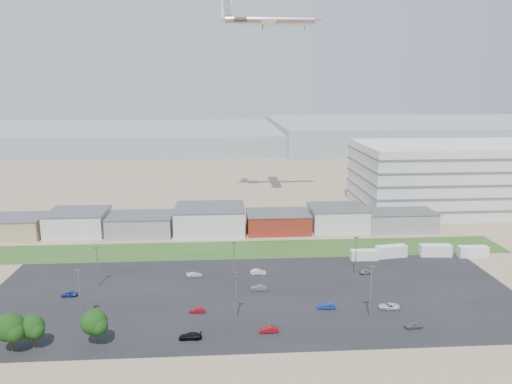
{
  "coord_description": "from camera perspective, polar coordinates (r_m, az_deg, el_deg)",
  "views": [
    {
      "loc": [
        -1.74,
        -85.03,
        46.86
      ],
      "look_at": [
        5.58,
        22.0,
        23.54
      ],
      "focal_mm": 35.0,
      "sensor_mm": 36.0,
      "label": 1
    }
  ],
  "objects": [
    {
      "name": "ground",
      "position": [
        97.1,
        -2.51,
        -16.6
      ],
      "size": [
        700.0,
        700.0,
        0.0
      ],
      "primitive_type": "plane",
      "color": "#93775D",
      "rests_on": "ground"
    },
    {
      "name": "parking_lot",
      "position": [
        115.2,
        -0.23,
        -11.73
      ],
      "size": [
        120.0,
        50.0,
        0.01
      ],
      "primitive_type": "cube",
      "color": "black",
      "rests_on": "ground"
    },
    {
      "name": "grass_strip",
      "position": [
        144.82,
        -3.03,
        -6.63
      ],
      "size": [
        160.0,
        16.0,
        0.02
      ],
      "primitive_type": "cube",
      "color": "#244F1D",
      "rests_on": "ground"
    },
    {
      "name": "hills_backdrop",
      "position": [
        404.42,
        2.05,
        6.24
      ],
      "size": [
        700.0,
        200.0,
        9.0
      ],
      "primitive_type": null,
      "color": "gray",
      "rests_on": "ground"
    },
    {
      "name": "building_row",
      "position": [
        162.52,
        -9.17,
        -3.19
      ],
      "size": [
        170.0,
        20.0,
        8.0
      ],
      "primitive_type": null,
      "color": "silver",
      "rests_on": "ground"
    },
    {
      "name": "parking_garage",
      "position": [
        204.95,
        22.75,
        1.65
      ],
      "size": [
        80.0,
        40.0,
        25.0
      ],
      "primitive_type": "cube",
      "color": "silver",
      "rests_on": "ground"
    },
    {
      "name": "box_trailer_a",
      "position": [
        139.59,
        12.25,
        -7.04
      ],
      "size": [
        7.39,
        2.47,
        2.75
      ],
      "primitive_type": null,
      "rotation": [
        0.0,
        0.0,
        -0.02
      ],
      "color": "silver",
      "rests_on": "ground"
    },
    {
      "name": "box_trailer_b",
      "position": [
        143.41,
        15.16,
        -6.57
      ],
      "size": [
        8.96,
        4.0,
        3.24
      ],
      "primitive_type": null,
      "rotation": [
        0.0,
        0.0,
        0.15
      ],
      "color": "silver",
      "rests_on": "ground"
    },
    {
      "name": "box_trailer_c",
      "position": [
        147.98,
        19.82,
        -6.3
      ],
      "size": [
        8.75,
        3.43,
        3.2
      ],
      "primitive_type": null,
      "rotation": [
        0.0,
        0.0,
        -0.09
      ],
      "color": "silver",
      "rests_on": "ground"
    },
    {
      "name": "box_trailer_d",
      "position": [
        151.11,
        23.54,
        -6.26
      ],
      "size": [
        8.09,
        2.71,
        3.01
      ],
      "primitive_type": null,
      "rotation": [
        0.0,
        0.0,
        -0.03
      ],
      "color": "silver",
      "rests_on": "ground"
    },
    {
      "name": "tree_mid",
      "position": [
        101.47,
        -26.28,
        -13.97
      ],
      "size": [
        5.54,
        5.54,
        8.31
      ],
      "primitive_type": null,
      "color": "black",
      "rests_on": "ground"
    },
    {
      "name": "tree_right",
      "position": [
        101.59,
        -24.22,
        -14.12
      ],
      "size": [
        4.75,
        4.75,
        7.12
      ],
      "primitive_type": null,
      "color": "black",
      "rests_on": "ground"
    },
    {
      "name": "tree_near",
      "position": [
        98.64,
        -18.01,
        -14.23
      ],
      "size": [
        5.13,
        5.13,
        7.69
      ],
      "primitive_type": null,
      "color": "black",
      "rests_on": "ground"
    },
    {
      "name": "lightpole_front_l",
      "position": [
        107.51,
        -19.45,
        -11.12
      ],
      "size": [
        1.29,
        0.54,
        10.93
      ],
      "primitive_type": null,
      "color": "slate",
      "rests_on": "ground"
    },
    {
      "name": "lightpole_front_m",
      "position": [
        103.74,
        -2.26,
        -11.63
      ],
      "size": [
        1.14,
        0.48,
        9.69
      ],
      "primitive_type": null,
      "color": "slate",
      "rests_on": "ground"
    },
    {
      "name": "lightpole_front_r",
      "position": [
        106.07,
        12.98,
        -11.05
      ],
      "size": [
        1.28,
        0.53,
        10.88
      ],
      "primitive_type": null,
      "color": "slate",
      "rests_on": "ground"
    },
    {
      "name": "lightpole_back_l",
      "position": [
        124.37,
        -17.64,
        -8.14
      ],
      "size": [
        1.11,
        0.46,
        9.45
      ],
      "primitive_type": null,
      "color": "slate",
      "rests_on": "ground"
    },
    {
      "name": "lightpole_back_m",
      "position": [
        121.2,
        -2.54,
        -7.98
      ],
      "size": [
        1.16,
        0.48,
        9.88
      ],
      "primitive_type": null,
      "color": "slate",
      "rests_on": "ground"
    },
    {
      "name": "lightpole_back_r",
      "position": [
        128.68,
        11.34,
        -7.09
      ],
      "size": [
        1.11,
        0.46,
        9.48
      ],
      "primitive_type": null,
      "color": "slate",
      "rests_on": "ground"
    },
    {
      "name": "airliner",
      "position": [
        196.68,
        1.63,
        19.02
      ],
      "size": [
        41.04,
        28.03,
        12.11
      ],
      "primitive_type": null,
      "rotation": [
        0.0,
        0.0,
        -0.0
      ],
      "color": "silver"
    },
    {
      "name": "parked_car_0",
      "position": [
        112.27,
        14.94,
        -12.51
      ],
      "size": [
        4.57,
        2.53,
        1.21
      ],
      "primitive_type": "imported",
      "rotation": [
        0.0,
        0.0,
        -1.7
      ],
      "color": "silver",
      "rests_on": "ground"
    },
    {
      "name": "parked_car_1",
      "position": [
        109.76,
        8.04,
        -12.77
      ],
      "size": [
        3.92,
        1.64,
        1.26
      ],
      "primitive_type": "imported",
      "rotation": [
        0.0,
        0.0,
        -1.65
      ],
      "color": "navy",
      "rests_on": "ground"
    },
    {
      "name": "parked_car_2",
      "position": [
        105.65,
        17.54,
        -14.31
      ],
      "size": [
        3.73,
        1.88,
        1.22
      ],
      "primitive_type": "imported",
      "rotation": [
        0.0,
        0.0,
        -1.44
      ],
      "color": "#595B5E",
      "rests_on": "ground"
    },
    {
      "name": "parked_car_3",
      "position": [
        97.98,
        -7.53,
        -16.01
      ],
      "size": [
        4.31,
        1.84,
        1.24
      ],
      "primitive_type": "imported",
      "rotation": [
        0.0,
        0.0,
        -1.59
      ],
      "color": "black",
      "rests_on": "ground"
    },
    {
      "name": "parked_car_4",
      "position": [
        107.81,
        -6.71,
        -13.26
      ],
      "size": [
        3.43,
        1.48,
        1.1
      ],
      "primitive_type": "imported",
      "rotation": [
        0.0,
        0.0,
        -1.67
      ],
      "color": "maroon",
      "rests_on": "ground"
    },
    {
      "name": "parked_car_5",
      "position": [
        121.89,
        -20.56,
        -10.86
      ],
      "size": [
        3.53,
        1.45,
        1.2
      ],
      "primitive_type": "imported",
      "rotation": [
        0.0,
        0.0,
        -1.56
      ],
      "color": "navy",
      "rests_on": "ground"
    },
    {
      "name": "parked_car_6",
      "position": [
        126.14,
        -7.06,
        -9.35
      ],
      "size": [
        4.15,
        1.95,
        1.17
      ],
      "primitive_type": "imported",
      "rotation": [
        0.0,
        0.0,
        1.65
      ],
      "color": "silver",
      "rests_on": "ground"
    },
    {
      "name": "parked_car_7",
      "position": [
        117.57,
        0.38,
        -10.89
      ],
      "size": [
        3.95,
        1.8,
        1.26
      ],
      "primitive_type": "imported",
      "rotation": [
        0.0,
        0.0,
        -1.7
      ],
      "color": "#595B5E",
      "rests_on": "ground"
    },
    {
      "name": "parked_car_8",
      "position": [
        129.97,
        12.49,
        -8.9
      ],
      "size": [
        3.51,
        1.72,
        1.15
      ],
      "primitive_type": "imported",
      "rotation": [
        0.0,
        0.0,
        1.68
      ],
      "color": "#A5A5AA",
      "rests_on": "ground"
    },
    {
      "name": "parked_car_11",
      "position": [
        126.78,
        0.27,
        -9.11
      ],
      "size": [
        3.97,
        1.53,
        1.29
      ],
      "primitive_type": "imported",
      "rotation": [
        0.0,
        0.0,
        1.53
      ],
      "color": "silver",
      "rests_on": "ground"
    },
    {
      "name": "parked_car_13",
      "position": [
        99.5,
        1.47,
        -15.43
      ],
      "size": [
        3.76,
        1.39,
        1.23
      ],
      "primitive_type": "imported",
      "rotation": [
        0.0,
        0.0,
        -1.55
      ],
      "color": "maroon",
      "rests_on": "ground"
    }
  ]
}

